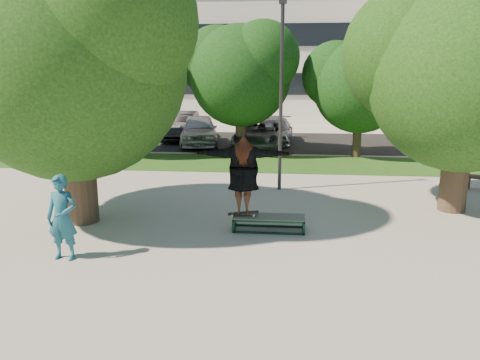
# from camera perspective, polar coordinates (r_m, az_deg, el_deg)

# --- Properties ---
(ground) EXTENTS (120.00, 120.00, 0.00)m
(ground) POSITION_cam_1_polar(r_m,az_deg,el_deg) (11.31, -0.68, -7.25)
(ground) COLOR #A19B94
(ground) RESTS_ON ground
(grass_strip) EXTENTS (30.00, 4.00, 0.02)m
(grass_strip) POSITION_cam_1_polar(r_m,az_deg,el_deg) (20.42, 4.99, 2.00)
(grass_strip) COLOR #204413
(grass_strip) RESTS_ON ground
(asphalt_strip) EXTENTS (40.00, 8.00, 0.01)m
(asphalt_strip) POSITION_cam_1_polar(r_m,az_deg,el_deg) (26.86, 3.01, 4.70)
(asphalt_strip) COLOR black
(asphalt_strip) RESTS_ON ground
(tree_left) EXTENTS (6.96, 5.95, 7.12)m
(tree_left) POSITION_cam_1_polar(r_m,az_deg,el_deg) (12.85, -20.21, 14.51)
(tree_left) COLOR #38281E
(tree_left) RESTS_ON ground
(tree_right) EXTENTS (6.24, 5.33, 6.51)m
(tree_right) POSITION_cam_1_polar(r_m,az_deg,el_deg) (14.44, 25.44, 12.51)
(tree_right) COLOR #38281E
(tree_right) RESTS_ON ground
(bg_tree_left) EXTENTS (5.28, 4.51, 5.77)m
(bg_tree_left) POSITION_cam_1_polar(r_m,az_deg,el_deg) (22.95, -14.48, 12.22)
(bg_tree_left) COLOR #38281E
(bg_tree_left) RESTS_ON ground
(bg_tree_mid) EXTENTS (5.76, 4.92, 6.24)m
(bg_tree_mid) POSITION_cam_1_polar(r_m,az_deg,el_deg) (22.73, -0.11, 13.34)
(bg_tree_mid) COLOR #38281E
(bg_tree_mid) RESTS_ON ground
(bg_tree_right) EXTENTS (5.04, 4.31, 5.43)m
(bg_tree_right) POSITION_cam_1_polar(r_m,az_deg,el_deg) (22.36, 14.25, 11.60)
(bg_tree_right) COLOR #38281E
(bg_tree_right) RESTS_ON ground
(lamppost) EXTENTS (0.25, 0.15, 6.11)m
(lamppost) POSITION_cam_1_polar(r_m,az_deg,el_deg) (15.56, 5.03, 10.18)
(lamppost) COLOR #2D2D30
(lamppost) RESTS_ON ground
(office_building) EXTENTS (30.00, 14.12, 16.00)m
(office_building) POSITION_cam_1_polar(r_m,az_deg,el_deg) (42.83, 1.34, 18.59)
(office_building) COLOR silver
(office_building) RESTS_ON ground
(grind_box) EXTENTS (1.80, 0.60, 0.38)m
(grind_box) POSITION_cam_1_polar(r_m,az_deg,el_deg) (11.89, 3.53, -5.28)
(grind_box) COLOR #113323
(grind_box) RESTS_ON ground
(skater_rig) EXTENTS (2.42, 0.70, 2.04)m
(skater_rig) POSITION_cam_1_polar(r_m,az_deg,el_deg) (11.60, 0.40, 0.64)
(skater_rig) COLOR white
(skater_rig) RESTS_ON grind_box
(bystander) EXTENTS (0.70, 0.49, 1.85)m
(bystander) POSITION_cam_1_polar(r_m,az_deg,el_deg) (10.59, -20.85, -4.31)
(bystander) COLOR #1C596A
(bystander) RESTS_ON ground
(car_silver_a) EXTENTS (2.76, 5.12, 1.66)m
(car_silver_a) POSITION_cam_1_polar(r_m,az_deg,el_deg) (25.56, -5.04, 6.10)
(car_silver_a) COLOR #A7A8AC
(car_silver_a) RESTS_ON asphalt_strip
(car_dark) EXTENTS (1.80, 4.95, 1.62)m
(car_dark) POSITION_cam_1_polar(r_m,az_deg,el_deg) (27.91, -7.30, 6.60)
(car_dark) COLOR black
(car_dark) RESTS_ON asphalt_strip
(car_grey) EXTENTS (2.83, 5.30, 1.42)m
(car_grey) POSITION_cam_1_polar(r_m,az_deg,el_deg) (24.29, 2.51, 5.49)
(car_grey) COLOR #59595E
(car_grey) RESTS_ON asphalt_strip
(car_silver_b) EXTENTS (2.11, 4.78, 1.36)m
(car_silver_b) POSITION_cam_1_polar(r_m,az_deg,el_deg) (26.38, 4.26, 6.01)
(car_silver_b) COLOR #A7A7AB
(car_silver_b) RESTS_ON asphalt_strip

